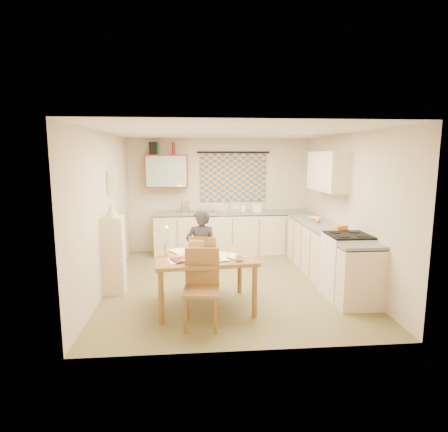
{
  "coord_description": "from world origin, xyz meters",
  "views": [
    {
      "loc": [
        -0.63,
        -6.05,
        2.13
      ],
      "look_at": [
        -0.08,
        0.2,
        1.11
      ],
      "focal_mm": 30.0,
      "sensor_mm": 36.0,
      "label": 1
    }
  ],
  "objects": [
    {
      "name": "wall_cabinet_glass",
      "position": [
        -1.15,
        1.91,
        1.8
      ],
      "size": [
        0.84,
        0.02,
        0.64
      ],
      "primitive_type": "cube",
      "color": "#99B2A5",
      "rests_on": "wall_back"
    },
    {
      "name": "bowl",
      "position": [
        1.7,
        0.8,
        0.95
      ],
      "size": [
        0.35,
        0.35,
        0.05
      ],
      "primitive_type": "imported",
      "rotation": [
        0.0,
        0.0,
        0.32
      ],
      "color": "white",
      "rests_on": "counter_right"
    },
    {
      "name": "candle_holder",
      "position": [
        -0.99,
        -0.96,
        0.84
      ],
      "size": [
        0.07,
        0.07,
        0.18
      ],
      "primitive_type": "cylinder",
      "rotation": [
        0.0,
        0.0,
        -0.25
      ],
      "color": "silver",
      "rests_on": "dining_table"
    },
    {
      "name": "orange_bag",
      "position": [
        1.7,
        -0.42,
        0.98
      ],
      "size": [
        0.26,
        0.23,
        0.12
      ],
      "primitive_type": "cube",
      "rotation": [
        0.0,
        0.0,
        0.38
      ],
      "color": "orange",
      "rests_on": "counter_right"
    },
    {
      "name": "speaker",
      "position": [
        -1.42,
        2.08,
        2.28
      ],
      "size": [
        0.17,
        0.21,
        0.26
      ],
      "primitive_type": "cube",
      "rotation": [
        0.0,
        0.0,
        0.06
      ],
      "color": "black",
      "rests_on": "wall_cabinet"
    },
    {
      "name": "counter_back",
      "position": [
        0.22,
        1.95,
        0.45
      ],
      "size": [
        3.3,
        0.62,
        0.92
      ],
      "color": "beige",
      "rests_on": "floor"
    },
    {
      "name": "dish_rack",
      "position": [
        -0.34,
        1.95,
        0.95
      ],
      "size": [
        0.43,
        0.4,
        0.06
      ],
      "primitive_type": "cube",
      "rotation": [
        0.0,
        0.0,
        -0.36
      ],
      "color": "silver",
      "rests_on": "counter_back"
    },
    {
      "name": "upper_cabinet_right",
      "position": [
        1.83,
        0.55,
        1.85
      ],
      "size": [
        0.34,
        1.3,
        0.7
      ],
      "primitive_type": "cube",
      "color": "beige",
      "rests_on": "wall_right"
    },
    {
      "name": "book",
      "position": [
        -0.82,
        -1.1,
        0.76
      ],
      "size": [
        0.27,
        0.31,
        0.02
      ],
      "primitive_type": "imported",
      "rotation": [
        0.0,
        0.0,
        0.22
      ],
      "color": "orange",
      "rests_on": "dining_table"
    },
    {
      "name": "candle",
      "position": [
        -0.95,
        -0.97,
        1.04
      ],
      "size": [
        0.03,
        0.03,
        0.22
      ],
      "primitive_type": "cylinder",
      "rotation": [
        0.0,
        0.0,
        0.11
      ],
      "color": "white",
      "rests_on": "dining_table"
    },
    {
      "name": "wall_left",
      "position": [
        -2.01,
        0.0,
        1.25
      ],
      "size": [
        0.02,
        4.5,
        2.5
      ],
      "primitive_type": "cube",
      "color": "beige",
      "rests_on": "floor"
    },
    {
      "name": "sink",
      "position": [
        0.19,
        1.95,
        0.88
      ],
      "size": [
        0.64,
        0.57,
        0.1
      ],
      "primitive_type": "cube",
      "rotation": [
        0.0,
        0.0,
        0.24
      ],
      "color": "silver",
      "rests_on": "counter_back"
    },
    {
      "name": "framed_print",
      "position": [
        -1.97,
        0.4,
        1.7
      ],
      "size": [
        0.04,
        0.5,
        0.4
      ],
      "primitive_type": "cube",
      "color": "beige",
      "rests_on": "wall_left"
    },
    {
      "name": "bottle_green",
      "position": [
        -1.32,
        2.08,
        2.28
      ],
      "size": [
        0.07,
        0.07,
        0.26
      ],
      "primitive_type": "cylinder",
      "rotation": [
        0.0,
        0.0,
        -0.05
      ],
      "color": "#195926",
      "rests_on": "wall_cabinet"
    },
    {
      "name": "tap",
      "position": [
        0.21,
        2.13,
        1.06
      ],
      "size": [
        0.03,
        0.03,
        0.28
      ],
      "primitive_type": "cylinder",
      "rotation": [
        0.0,
        0.0,
        0.17
      ],
      "color": "silver",
      "rests_on": "counter_back"
    },
    {
      "name": "orange_box",
      "position": [
        -0.71,
        -1.31,
        0.77
      ],
      "size": [
        0.13,
        0.09,
        0.04
      ],
      "primitive_type": "cube",
      "rotation": [
        0.0,
        0.0,
        0.09
      ],
      "color": "orange",
      "rests_on": "dining_table"
    },
    {
      "name": "shelf_stand",
      "position": [
        -1.84,
        -0.31,
        0.6
      ],
      "size": [
        0.32,
        0.3,
        1.21
      ],
      "primitive_type": "cube",
      "color": "beige",
      "rests_on": "floor"
    },
    {
      "name": "papers",
      "position": [
        -0.51,
        -1.01,
        0.76
      ],
      "size": [
        1.1,
        0.84,
        0.02
      ],
      "rotation": [
        0.0,
        0.0,
        0.09
      ],
      "color": "white",
      "rests_on": "dining_table"
    },
    {
      "name": "kettle",
      "position": [
        -0.77,
        1.95,
        1.04
      ],
      "size": [
        0.18,
        0.18,
        0.24
      ],
      "primitive_type": "cylinder",
      "rotation": [
        0.0,
        0.0,
        -0.02
      ],
      "color": "silver",
      "rests_on": "counter_back"
    },
    {
      "name": "window_blind",
      "position": [
        0.3,
        2.22,
        1.65
      ],
      "size": [
        1.45,
        0.03,
        1.05
      ],
      "primitive_type": "cube",
      "color": "#30577E",
      "rests_on": "wall_back"
    },
    {
      "name": "person",
      "position": [
        -0.49,
        -0.41,
        0.66
      ],
      "size": [
        0.51,
        0.36,
        1.33
      ],
      "primitive_type": "imported",
      "rotation": [
        0.0,
        0.0,
        3.18
      ],
      "color": "black",
      "rests_on": "floor"
    },
    {
      "name": "mug",
      "position": [
        -0.01,
        -1.29,
        0.79
      ],
      "size": [
        0.14,
        0.14,
        0.09
      ],
      "primitive_type": "imported",
      "rotation": [
        0.0,
        0.0,
        0.14
      ],
      "color": "white",
      "rests_on": "dining_table"
    },
    {
      "name": "fruit_orange",
      "position": [
        1.65,
        0.45,
        0.97
      ],
      "size": [
        0.1,
        0.1,
        0.1
      ],
      "primitive_type": "sphere",
      "color": "orange",
      "rests_on": "counter_right"
    },
    {
      "name": "mixing_bowl",
      "position": [
        0.81,
        1.95,
        1.0
      ],
      "size": [
        0.29,
        0.29,
        0.16
      ],
      "primitive_type": "cylinder",
      "rotation": [
        0.0,
        0.0,
        0.25
      ],
      "color": "white",
      "rests_on": "counter_back"
    },
    {
      "name": "print_canvas",
      "position": [
        -1.95,
        0.4,
        1.7
      ],
      "size": [
        0.01,
        0.42,
        0.32
      ],
      "primitive_type": "cube",
      "color": "beige",
      "rests_on": "wall_left"
    },
    {
      "name": "bottle_brown",
      "position": [
        -0.99,
        2.08,
        2.28
      ],
      "size": [
        0.08,
        0.08,
        0.26
      ],
      "primitive_type": "cylinder",
      "rotation": [
        0.0,
        0.0,
        0.12
      ],
      "color": "maroon",
      "rests_on": "wall_cabinet"
    },
    {
      "name": "soap_bottle",
      "position": [
        0.51,
        2.0,
        1.01
      ],
      "size": [
        0.11,
        0.11,
        0.18
      ],
      "primitive_type": "imported",
      "rotation": [
        0.0,
        0.0,
        -0.18
      ],
      "color": "white",
      "rests_on": "counter_back"
    },
    {
      "name": "eyeglasses",
      "position": [
        -0.31,
        -1.25,
        0.76
      ],
      "size": [
        0.13,
        0.06,
        0.02
      ],
      "primitive_type": "cube",
      "rotation": [
        0.0,
        0.0,
        -0.09
      ],
      "color": "black",
      "rests_on": "dining_table"
    },
    {
      "name": "wall_front",
      "position": [
        0.0,
        -2.26,
        1.25
      ],
      "size": [
        4.0,
        0.02,
        2.5
      ],
      "primitive_type": "cube",
      "color": "beige",
      "rests_on": "floor"
    },
    {
      "name": "wall_right",
      "position": [
        2.01,
        0.0,
        1.25
      ],
      "size": [
        0.02,
        4.5,
        2.5
      ],
      "primitive_type": "cube",
      "color": "beige",
      "rests_on": "floor"
    },
    {
      "name": "stove",
      "position": [
        1.7,
        -0.78,
        0.49
      ],
      "size": [
        0.63,
        0.63,
        0.97
      ],
      "color": "white",
      "rests_on": "floor"
    },
    {
      "name": "wall_cabinet",
      "position": [
        -1.15,
        2.08,
        1.8
      ],
      "size": [
        0.9,
        0.34,
        0.7
      ],
      "primitive_type": "cube",
      "color": "maroon",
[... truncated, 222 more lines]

